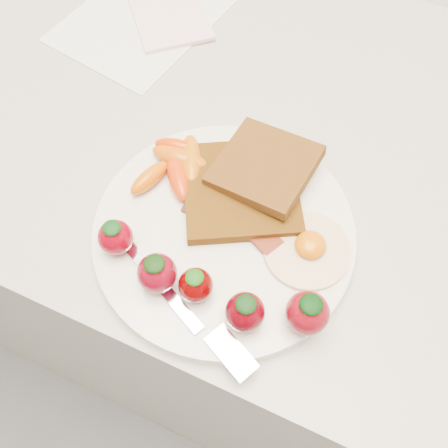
% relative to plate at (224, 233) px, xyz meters
% --- Properties ---
extents(counter, '(2.00, 0.60, 0.90)m').
position_rel_plate_xyz_m(counter, '(0.03, 0.16, -0.46)').
color(counter, gray).
rests_on(counter, ground).
extents(plate, '(0.27, 0.27, 0.02)m').
position_rel_plate_xyz_m(plate, '(0.00, 0.00, 0.00)').
color(plate, silver).
rests_on(plate, counter).
extents(toast_lower, '(0.16, 0.16, 0.01)m').
position_rel_plate_xyz_m(toast_lower, '(-0.00, 0.05, 0.02)').
color(toast_lower, '#361907').
rests_on(toast_lower, plate).
extents(toast_upper, '(0.11, 0.11, 0.02)m').
position_rel_plate_xyz_m(toast_upper, '(0.01, 0.07, 0.03)').
color(toast_upper, '#3F1504').
rests_on(toast_upper, toast_lower).
extents(fried_egg, '(0.11, 0.11, 0.02)m').
position_rel_plate_xyz_m(fried_egg, '(0.09, 0.01, 0.01)').
color(fried_egg, '#F0E5C7').
rests_on(fried_egg, plate).
extents(bacon_strips, '(0.11, 0.06, 0.01)m').
position_rel_plate_xyz_m(bacon_strips, '(0.01, 0.02, 0.01)').
color(bacon_strips, black).
rests_on(bacon_strips, plate).
extents(baby_carrots, '(0.07, 0.10, 0.02)m').
position_rel_plate_xyz_m(baby_carrots, '(-0.08, 0.05, 0.02)').
color(baby_carrots, '#BD4F06').
rests_on(baby_carrots, plate).
extents(strawberries, '(0.23, 0.06, 0.05)m').
position_rel_plate_xyz_m(strawberries, '(0.02, -0.07, 0.03)').
color(strawberries, '#70000D').
rests_on(strawberries, plate).
extents(fork, '(0.17, 0.09, 0.00)m').
position_rel_plate_xyz_m(fork, '(0.01, -0.10, 0.01)').
color(fork, silver).
rests_on(fork, plate).
extents(paper_sheet, '(0.21, 0.26, 0.00)m').
position_rel_plate_xyz_m(paper_sheet, '(-0.24, 0.27, -0.01)').
color(paper_sheet, silver).
rests_on(paper_sheet, counter).
extents(notepad, '(0.16, 0.17, 0.01)m').
position_rel_plate_xyz_m(notepad, '(-0.21, 0.28, -0.00)').
color(notepad, beige).
rests_on(notepad, paper_sheet).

